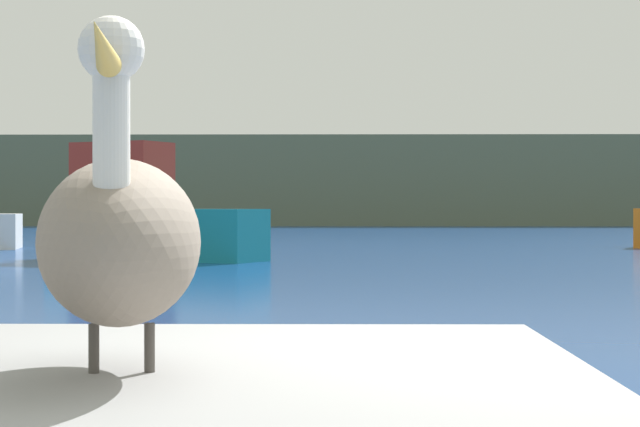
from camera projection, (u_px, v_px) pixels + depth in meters
hillside_backdrop at (343, 182)px, 82.90m from camera, size 140.00×10.05×6.29m
pelican at (120, 236)px, 3.09m from camera, size 0.56×1.37×0.92m
fishing_boat_teal at (144, 215)px, 28.45m from camera, size 5.82×3.92×5.57m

